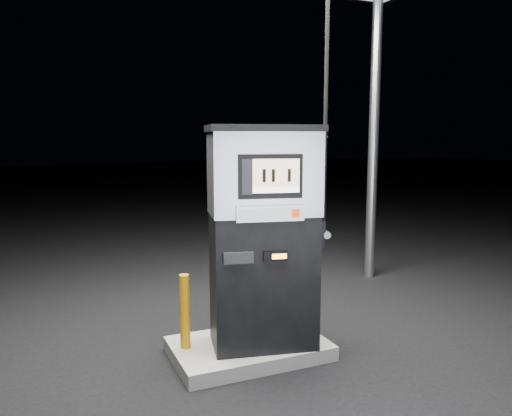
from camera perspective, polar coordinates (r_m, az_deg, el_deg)
name	(u,v)px	position (r m, az deg, el deg)	size (l,w,h in m)	color
ground	(249,355)	(5.52, -0.82, -16.47)	(80.00, 80.00, 0.00)	black
pump_island	(249,348)	(5.49, -0.82, -15.76)	(1.60, 1.00, 0.15)	#5F605B
fuel_dispenser	(264,235)	(5.07, 0.90, -3.08)	(1.31, 0.89, 4.70)	black
bollard_left	(185,312)	(5.24, -8.13, -11.63)	(0.10, 0.10, 0.77)	#C4820A
bollard_right	(294,294)	(5.56, 4.33, -9.73)	(0.12, 0.12, 0.89)	#C4820A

